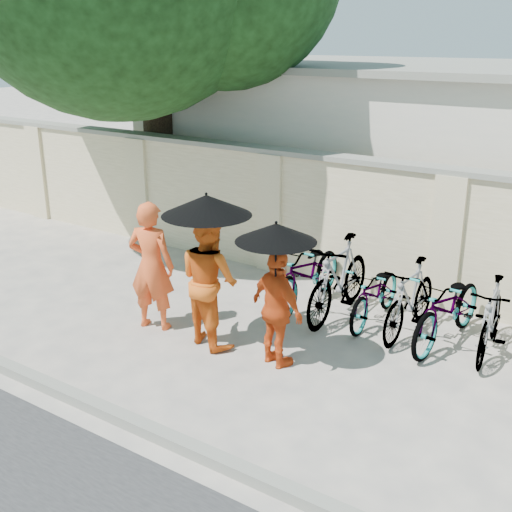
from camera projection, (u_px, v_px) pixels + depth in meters
The scene contains 14 objects.
ground at pixel (205, 354), 8.16m from camera, with size 80.00×80.00×0.00m, color #C0B29F.
kerb at pixel (106, 411), 6.80m from camera, with size 40.00×0.16×0.12m, color gray.
compound_wall at pixel (385, 231), 9.81m from camera, with size 20.00×0.30×2.00m, color beige.
monk_left at pixel (151, 266), 8.63m from camera, with size 0.65×0.43×1.79m, color #F15825.
monk_center at pixel (209, 280), 8.20m from camera, with size 0.85×0.66×1.75m, color orange.
parasol_center at pixel (206, 205), 7.78m from camera, with size 1.12×1.12×1.02m.
monk_right at pixel (277, 309), 7.65m from camera, with size 0.87×0.36×1.48m, color #D04715.
parasol_right at pixel (276, 233), 7.26m from camera, with size 0.95×0.95×0.99m.
bike_0 at pixel (308, 273), 9.42m from camera, with size 0.69×1.98×1.04m, color #9B9B9B.
bike_1 at pixel (339, 278), 9.08m from camera, with size 0.54×1.91×1.15m, color #9B9B9B.
bike_2 at pixel (376, 293), 8.94m from camera, with size 0.57×1.62×0.85m, color #9B9B9B.
bike_3 at pixel (410, 299), 8.56m from camera, with size 0.47×1.68×1.01m, color #9B9B9B.
bike_4 at pixel (449, 308), 8.27m from camera, with size 0.66×1.89×0.99m, color #9B9B9B.
bike_5 at pixel (491, 319), 8.01m from camera, with size 0.45×1.60×0.96m, color #9B9B9B.
Camera 1 is at (4.62, -5.69, 3.84)m, focal length 45.00 mm.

